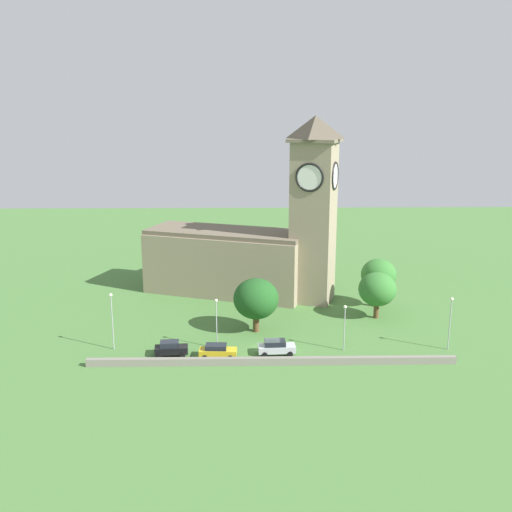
{
  "coord_description": "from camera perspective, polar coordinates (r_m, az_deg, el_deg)",
  "views": [
    {
      "loc": [
        -3.2,
        -71.95,
        30.54
      ],
      "look_at": [
        -1.71,
        9.36,
        10.3
      ],
      "focal_mm": 41.22,
      "sensor_mm": 36.0,
      "label": 1
    }
  ],
  "objects": [
    {
      "name": "ground_plane",
      "position": [
        92.21,
        1.0,
        -5.37
      ],
      "size": [
        200.0,
        200.0,
        0.0
      ],
      "primitive_type": "plane",
      "color": "#477538"
    },
    {
      "name": "church",
      "position": [
        98.45,
        -0.49,
        0.91
      ],
      "size": [
        33.24,
        19.19,
        29.78
      ],
      "color": "gray",
      "rests_on": "ground"
    },
    {
      "name": "quay_barrier",
      "position": [
        73.54,
        1.56,
        -10.16
      ],
      "size": [
        45.61,
        0.7,
        0.95
      ],
      "primitive_type": "cube",
      "color": "gray",
      "rests_on": "ground"
    },
    {
      "name": "car_black",
      "position": [
        76.71,
        -8.26,
        -8.85
      ],
      "size": [
        4.32,
        2.32,
        1.93
      ],
      "color": "black",
      "rests_on": "ground"
    },
    {
      "name": "car_yellow",
      "position": [
        75.6,
        -3.76,
        -9.16
      ],
      "size": [
        4.82,
        2.21,
        1.73
      ],
      "color": "gold",
      "rests_on": "ground"
    },
    {
      "name": "car_silver",
      "position": [
        76.36,
        1.98,
        -8.82
      ],
      "size": [
        4.88,
        2.45,
        1.9
      ],
      "color": "silver",
      "rests_on": "ground"
    },
    {
      "name": "streetlamp_west_end",
      "position": [
        78.61,
        -13.82,
        -5.37
      ],
      "size": [
        0.44,
        0.44,
        7.67
      ],
      "color": "#9EA0A5",
      "rests_on": "ground"
    },
    {
      "name": "streetlamp_west_mid",
      "position": [
        77.03,
        -3.87,
        -5.76
      ],
      "size": [
        0.44,
        0.44,
        6.81
      ],
      "color": "#9EA0A5",
      "rests_on": "ground"
    },
    {
      "name": "streetlamp_central",
      "position": [
        77.2,
        8.6,
        -6.14
      ],
      "size": [
        0.44,
        0.44,
        6.18
      ],
      "color": "#9EA0A5",
      "rests_on": "ground"
    },
    {
      "name": "streetlamp_east_mid",
      "position": [
        80.42,
        18.36,
        -5.46
      ],
      "size": [
        0.44,
        0.44,
        7.15
      ],
      "color": "#9EA0A5",
      "rests_on": "ground"
    },
    {
      "name": "tree_riverside_west",
      "position": [
        94.82,
        11.81,
        -1.8
      ],
      "size": [
        5.54,
        5.54,
        7.78
      ],
      "color": "brown",
      "rests_on": "ground"
    },
    {
      "name": "tree_churchyard",
      "position": [
        89.77,
        11.69,
        -3.19
      ],
      "size": [
        5.64,
        5.64,
        7.07
      ],
      "color": "brown",
      "rests_on": "ground"
    },
    {
      "name": "tree_by_tower",
      "position": [
        82.46,
        0.0,
        -4.18
      ],
      "size": [
        6.38,
        6.38,
        7.75
      ],
      "color": "brown",
      "rests_on": "ground"
    }
  ]
}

